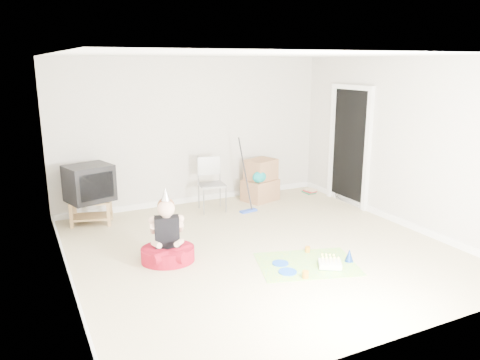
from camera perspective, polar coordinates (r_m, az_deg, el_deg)
name	(u,v)px	position (r m, az deg, el deg)	size (l,w,h in m)	color
ground	(259,248)	(6.57, 2.34, -8.31)	(5.00, 5.00, 0.00)	beige
doorway_recess	(350,148)	(8.60, 13.24, 3.85)	(0.02, 0.90, 2.05)	black
tv_stand	(91,210)	(7.81, -17.67, -3.47)	(0.70, 0.55, 0.39)	#9E7847
crt_tv	(89,183)	(7.69, -17.92, -0.36)	(0.66, 0.55, 0.57)	black
folding_chair	(212,185)	(8.05, -3.43, -0.57)	(0.48, 0.47, 0.95)	gray
cardboard_boxes	(260,181)	(8.68, 2.51, -0.12)	(0.71, 0.64, 0.77)	#A57550
floor_mop	(248,197)	(8.02, 1.04, -2.13)	(0.32, 0.41, 1.25)	blue
book_pile	(309,191)	(9.33, 8.47, -1.33)	(0.21, 0.25, 0.08)	#28794D
seated_woman	(168,245)	(6.16, -8.82, -7.89)	(0.85, 0.85, 0.99)	#A40F23
party_mat	(307,264)	(6.15, 8.16, -10.09)	(1.24, 0.90, 0.01)	#DE2E6C
birthday_cake	(330,265)	(6.08, 10.91, -10.12)	(0.35, 0.33, 0.14)	white
blue_plate_near	(280,263)	(6.10, 4.94, -10.07)	(0.21, 0.21, 0.01)	blue
blue_plate_far	(288,272)	(5.89, 5.82, -11.06)	(0.23, 0.23, 0.01)	blue
orange_cup_near	(308,249)	(6.48, 8.24, -8.35)	(0.07, 0.07, 0.08)	orange
orange_cup_far	(305,275)	(5.75, 7.98, -11.35)	(0.08, 0.08, 0.09)	orange
blue_party_hat	(349,255)	(6.28, 13.17, -8.93)	(0.11, 0.11, 0.17)	#1642A0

